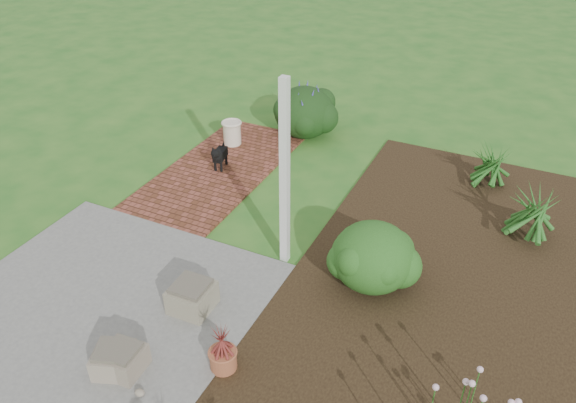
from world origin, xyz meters
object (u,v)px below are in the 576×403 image
at_px(stone_trough_near, 124,360).
at_px(black_dog, 219,155).
at_px(cream_ceramic_urn, 232,133).
at_px(evergreen_shrub, 373,255).

distance_m(stone_trough_near, black_dog, 4.23).
relative_size(stone_trough_near, cream_ceramic_urn, 0.94).
height_order(stone_trough_near, black_dog, black_dog).
distance_m(stone_trough_near, evergreen_shrub, 3.03).
xyz_separation_m(stone_trough_near, black_dog, (-1.32, 4.01, 0.13)).
xyz_separation_m(black_dog, evergreen_shrub, (3.16, -1.62, 0.15)).
xyz_separation_m(black_dog, cream_ceramic_urn, (-0.28, 0.88, -0.05)).
distance_m(black_dog, cream_ceramic_urn, 0.93).
bearing_deg(cream_ceramic_urn, evergreen_shrub, -36.06).
xyz_separation_m(stone_trough_near, evergreen_shrub, (1.84, 2.39, 0.28)).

